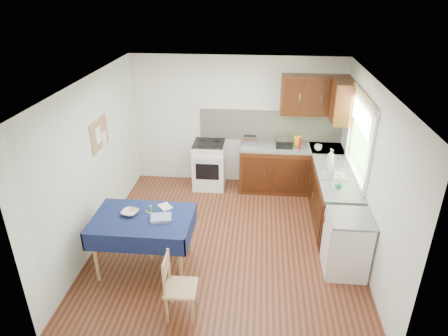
# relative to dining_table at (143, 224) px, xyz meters

# --- Properties ---
(floor) EXTENTS (4.20, 4.20, 0.00)m
(floor) POSITION_rel_dining_table_xyz_m (1.09, 0.71, -0.71)
(floor) COLOR #4C2314
(floor) RESTS_ON ground
(ceiling) EXTENTS (4.00, 4.20, 0.02)m
(ceiling) POSITION_rel_dining_table_xyz_m (1.09, 0.71, 1.79)
(ceiling) COLOR white
(ceiling) RESTS_ON wall_back
(wall_back) EXTENTS (4.00, 0.02, 2.50)m
(wall_back) POSITION_rel_dining_table_xyz_m (1.09, 2.81, 0.54)
(wall_back) COLOR white
(wall_back) RESTS_ON ground
(wall_front) EXTENTS (4.00, 0.02, 2.50)m
(wall_front) POSITION_rel_dining_table_xyz_m (1.09, -1.39, 0.54)
(wall_front) COLOR white
(wall_front) RESTS_ON ground
(wall_left) EXTENTS (0.02, 4.20, 2.50)m
(wall_left) POSITION_rel_dining_table_xyz_m (-0.91, 0.71, 0.54)
(wall_left) COLOR silver
(wall_left) RESTS_ON ground
(wall_right) EXTENTS (0.02, 4.20, 2.50)m
(wall_right) POSITION_rel_dining_table_xyz_m (3.09, 0.71, 0.54)
(wall_right) COLOR white
(wall_right) RESTS_ON ground
(base_cabinets) EXTENTS (1.90, 2.30, 0.86)m
(base_cabinets) POSITION_rel_dining_table_xyz_m (2.45, 1.97, -0.28)
(base_cabinets) COLOR #341809
(base_cabinets) RESTS_ON ground
(worktop_back) EXTENTS (1.90, 0.60, 0.04)m
(worktop_back) POSITION_rel_dining_table_xyz_m (2.14, 2.51, 0.17)
(worktop_back) COLOR slate
(worktop_back) RESTS_ON base_cabinets
(worktop_right) EXTENTS (0.60, 1.70, 0.04)m
(worktop_right) POSITION_rel_dining_table_xyz_m (2.79, 1.36, 0.17)
(worktop_right) COLOR slate
(worktop_right) RESTS_ON base_cabinets
(worktop_corner) EXTENTS (0.60, 0.60, 0.04)m
(worktop_corner) POSITION_rel_dining_table_xyz_m (2.79, 2.51, 0.17)
(worktop_corner) COLOR slate
(worktop_corner) RESTS_ON base_cabinets
(splashback) EXTENTS (2.70, 0.02, 0.60)m
(splashback) POSITION_rel_dining_table_xyz_m (1.74, 2.80, 0.49)
(splashback) COLOR beige
(splashback) RESTS_ON wall_back
(upper_cabinets) EXTENTS (1.20, 0.85, 0.70)m
(upper_cabinets) POSITION_rel_dining_table_xyz_m (2.62, 2.51, 1.14)
(upper_cabinets) COLOR #341809
(upper_cabinets) RESTS_ON wall_back
(stove) EXTENTS (0.60, 0.61, 0.92)m
(stove) POSITION_rel_dining_table_xyz_m (0.59, 2.51, -0.25)
(stove) COLOR white
(stove) RESTS_ON ground
(window) EXTENTS (0.04, 1.48, 1.26)m
(window) POSITION_rel_dining_table_xyz_m (3.06, 1.41, 0.94)
(window) COLOR #315322
(window) RESTS_ON wall_right
(fridge) EXTENTS (0.58, 0.60, 0.89)m
(fridge) POSITION_rel_dining_table_xyz_m (2.79, 0.16, -0.27)
(fridge) COLOR white
(fridge) RESTS_ON ground
(corkboard) EXTENTS (0.04, 0.62, 0.47)m
(corkboard) POSITION_rel_dining_table_xyz_m (-0.88, 1.01, 0.89)
(corkboard) COLOR tan
(corkboard) RESTS_ON wall_left
(dining_table) EXTENTS (1.35, 0.91, 0.82)m
(dining_table) POSITION_rel_dining_table_xyz_m (0.00, 0.00, 0.00)
(dining_table) COLOR #0E173A
(dining_table) RESTS_ON ground
(chair_far) EXTENTS (0.47, 0.47, 0.84)m
(chair_far) POSITION_rel_dining_table_xyz_m (0.20, 0.20, -0.27)
(chair_far) COLOR tan
(chair_far) RESTS_ON ground
(chair_near) EXTENTS (0.39, 0.39, 0.86)m
(chair_near) POSITION_rel_dining_table_xyz_m (0.63, -0.85, -0.26)
(chair_near) COLOR tan
(chair_near) RESTS_ON ground
(toaster) EXTENTS (0.26, 0.16, 0.20)m
(toaster) POSITION_rel_dining_table_xyz_m (1.36, 2.51, 0.28)
(toaster) COLOR #B0AFB4
(toaster) RESTS_ON worktop_back
(sandwich_press) EXTENTS (0.30, 0.26, 0.17)m
(sandwich_press) POSITION_rel_dining_table_xyz_m (2.00, 2.49, 0.27)
(sandwich_press) COLOR black
(sandwich_press) RESTS_ON worktop_back
(sauce_bottle) EXTENTS (0.05, 0.05, 0.21)m
(sauce_bottle) POSITION_rel_dining_table_xyz_m (2.29, 2.41, 0.29)
(sauce_bottle) COLOR red
(sauce_bottle) RESTS_ON worktop_back
(yellow_packet) EXTENTS (0.15, 0.13, 0.18)m
(yellow_packet) POSITION_rel_dining_table_xyz_m (2.25, 2.60, 0.28)
(yellow_packet) COLOR gold
(yellow_packet) RESTS_ON worktop_back
(dish_rack) EXTENTS (0.38, 0.29, 0.18)m
(dish_rack) POSITION_rel_dining_table_xyz_m (2.73, 1.31, 0.21)
(dish_rack) COLOR gray
(dish_rack) RESTS_ON worktop_right
(kettle) EXTENTS (0.15, 0.15, 0.26)m
(kettle) POSITION_rel_dining_table_xyz_m (2.73, 0.96, 0.30)
(kettle) COLOR white
(kettle) RESTS_ON worktop_right
(cup) EXTENTS (0.16, 0.16, 0.11)m
(cup) POSITION_rel_dining_table_xyz_m (2.61, 2.37, 0.24)
(cup) COLOR silver
(cup) RESTS_ON worktop_back
(soap_bottle_a) EXTENTS (0.17, 0.17, 0.33)m
(soap_bottle_a) POSITION_rel_dining_table_xyz_m (2.72, 1.65, 0.35)
(soap_bottle_a) COLOR white
(soap_bottle_a) RESTS_ON worktop_right
(soap_bottle_b) EXTENTS (0.12, 0.12, 0.19)m
(soap_bottle_b) POSITION_rel_dining_table_xyz_m (2.74, 1.66, 0.28)
(soap_bottle_b) COLOR #1C5CA8
(soap_bottle_b) RESTS_ON worktop_right
(soap_bottle_c) EXTENTS (0.16, 0.16, 0.16)m
(soap_bottle_c) POSITION_rel_dining_table_xyz_m (2.74, 0.93, 0.27)
(soap_bottle_c) COLOR green
(soap_bottle_c) RESTS_ON worktop_right
(plate_bowl) EXTENTS (0.26, 0.26, 0.05)m
(plate_bowl) POSITION_rel_dining_table_xyz_m (-0.18, 0.06, 0.13)
(plate_bowl) COLOR beige
(plate_bowl) RESTS_ON dining_table
(book) EXTENTS (0.25, 0.25, 0.02)m
(book) POSITION_rel_dining_table_xyz_m (0.20, 0.24, 0.11)
(book) COLOR white
(book) RESTS_ON dining_table
(spice_jar) EXTENTS (0.04, 0.04, 0.09)m
(spice_jar) POSITION_rel_dining_table_xyz_m (0.07, 0.16, 0.15)
(spice_jar) COLOR green
(spice_jar) RESTS_ON dining_table
(tea_towel) EXTENTS (0.31, 0.27, 0.05)m
(tea_towel) POSITION_rel_dining_table_xyz_m (0.27, -0.04, 0.13)
(tea_towel) COLOR navy
(tea_towel) RESTS_ON dining_table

